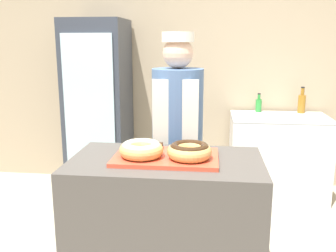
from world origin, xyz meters
The scene contains 12 objects.
wall_back centered at (0.00, 2.13, 1.35)m, with size 8.00×0.06×2.70m.
display_counter centered at (0.00, 0.00, 0.46)m, with size 1.14×0.65×0.92m.
serving_tray centered at (0.00, 0.00, 0.94)m, with size 0.61×0.39×0.02m.
donut_light_glaze centered at (-0.14, -0.04, 1.00)m, with size 0.26×0.26×0.09m.
donut_chocolate_glaze centered at (0.14, -0.04, 1.00)m, with size 0.26×0.26×0.09m.
brownie_back_left centered at (-0.09, 0.13, 0.96)m, with size 0.09×0.09×0.03m.
brownie_back_right centered at (0.09, 0.13, 0.96)m, with size 0.09×0.09×0.03m.
baker_person centered at (0.01, 0.60, 0.88)m, with size 0.38×0.38×1.67m.
beverage_fridge centered at (-0.94, 1.75, 0.92)m, with size 0.62×0.65×1.83m.
chest_freezer centered at (0.97, 1.76, 0.43)m, with size 0.98×0.60×0.86m.
bottle_amber centered at (1.22, 1.97, 0.97)m, with size 0.08×0.08×0.28m.
bottle_green centered at (0.77, 1.98, 0.94)m, with size 0.06×0.06×0.20m.
Camera 1 is at (0.25, -2.10, 1.60)m, focal length 40.00 mm.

